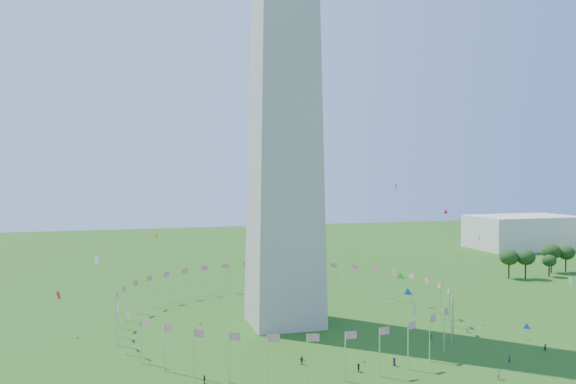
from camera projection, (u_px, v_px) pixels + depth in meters
name	position (u px, v px, depth m)	size (l,w,h in m)	color
flag_ring	(284.00, 305.00, 138.15)	(80.24, 80.24, 9.00)	silver
gov_building_east_a	(523.00, 232.00, 275.55)	(50.00, 30.00, 16.00)	beige
kites_aloft	(377.00, 265.00, 117.88)	(113.38, 74.62, 37.05)	green
tree_line_east	(557.00, 262.00, 203.52)	(53.26, 15.65, 10.60)	#224517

